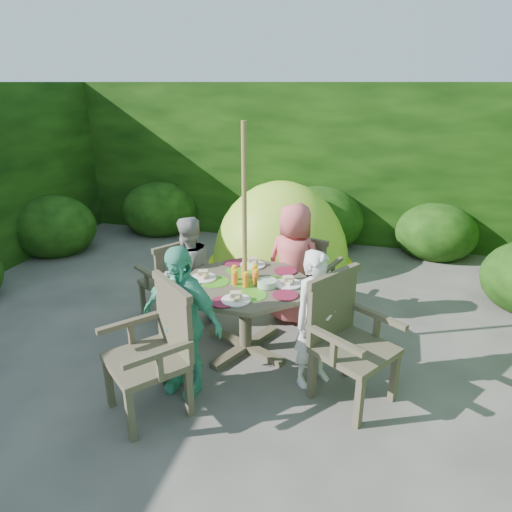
% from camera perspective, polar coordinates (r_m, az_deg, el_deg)
% --- Properties ---
extents(ground, '(60.00, 60.00, 0.00)m').
position_cam_1_polar(ground, '(4.73, -5.46, -11.10)').
color(ground, '#43413C').
rests_on(ground, ground).
extents(hedge_enclosure, '(9.00, 9.00, 2.50)m').
position_cam_1_polar(hedge_enclosure, '(5.42, -1.03, 7.61)').
color(hedge_enclosure, black).
rests_on(hedge_enclosure, ground).
extents(patio_table, '(1.68, 1.68, 0.88)m').
position_cam_1_polar(patio_table, '(4.35, -1.32, -4.66)').
color(patio_table, '#3B3627').
rests_on(patio_table, ground).
extents(parasol_pole, '(0.06, 0.06, 2.20)m').
position_cam_1_polar(parasol_pole, '(4.17, -1.42, 1.31)').
color(parasol_pole, olive).
rests_on(parasol_pole, ground).
extents(garden_chair_right, '(0.79, 0.81, 1.03)m').
position_cam_1_polar(garden_chair_right, '(3.85, 11.28, -9.93)').
color(garden_chair_right, '#3B3627').
rests_on(garden_chair_right, ground).
extents(garden_chair_left, '(0.67, 0.69, 0.87)m').
position_cam_1_polar(garden_chair_left, '(5.14, -10.76, -2.76)').
color(garden_chair_left, '#3B3627').
rests_on(garden_chair_left, ground).
extents(garden_chair_back, '(0.66, 0.61, 0.90)m').
position_cam_1_polar(garden_chair_back, '(5.21, 6.72, -2.01)').
color(garden_chair_back, '#3B3627').
rests_on(garden_chair_back, ground).
extents(garden_chair_front, '(0.82, 0.81, 1.03)m').
position_cam_1_polar(garden_chair_front, '(3.72, -12.41, -11.24)').
color(garden_chair_front, '#3B3627').
rests_on(garden_chair_front, ground).
extents(child_right, '(0.52, 0.53, 1.23)m').
position_cam_1_polar(child_right, '(3.93, 7.54, -7.89)').
color(child_right, white).
rests_on(child_right, ground).
extents(child_left, '(0.70, 0.75, 1.22)m').
position_cam_1_polar(child_left, '(4.88, -8.47, -2.11)').
color(child_left, gray).
rests_on(child_left, ground).
extents(child_back, '(0.74, 0.58, 1.33)m').
position_cam_1_polar(child_back, '(4.91, 4.77, -1.04)').
color(child_back, '#D8595D').
rests_on(child_back, ground).
extents(child_front, '(0.83, 0.49, 1.32)m').
position_cam_1_polar(child_front, '(3.84, -9.33, -8.03)').
color(child_front, '#4FB895').
rests_on(child_front, ground).
extents(dome_tent, '(2.24, 2.24, 2.41)m').
position_cam_1_polar(dome_tent, '(6.73, 2.98, -0.87)').
color(dome_tent, '#BBD228').
rests_on(dome_tent, ground).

